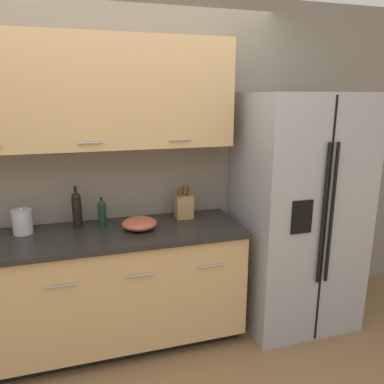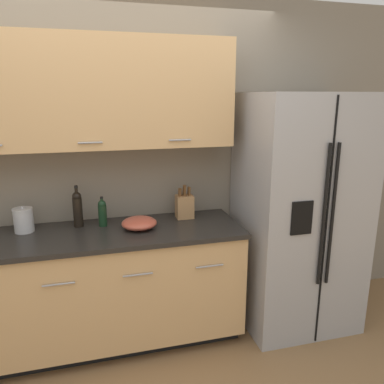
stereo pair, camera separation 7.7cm
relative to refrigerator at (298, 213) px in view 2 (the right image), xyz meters
The scene contains 8 objects.
wall_back 1.56m from the refrigerator, 165.98° to the left, with size 10.00×0.39×2.60m.
counter_unit 1.65m from the refrigerator, behind, with size 2.11×0.64×0.90m.
refrigerator is the anchor object (origin of this frame).
knife_block 0.92m from the refrigerator, 166.08° to the left, with size 0.13×0.11×0.27m.
wine_bottle 1.72m from the refrigerator, behind, with size 0.07×0.07×0.31m.
oil_bottle 1.54m from the refrigerator, behind, with size 0.06×0.06×0.23m.
steel_canister 2.09m from the refrigerator, behind, with size 0.14×0.14×0.19m.
mixing_bowl 1.27m from the refrigerator, behind, with size 0.26×0.26×0.08m.
Camera 2 is at (-0.21, -1.78, 1.85)m, focal length 35.00 mm.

